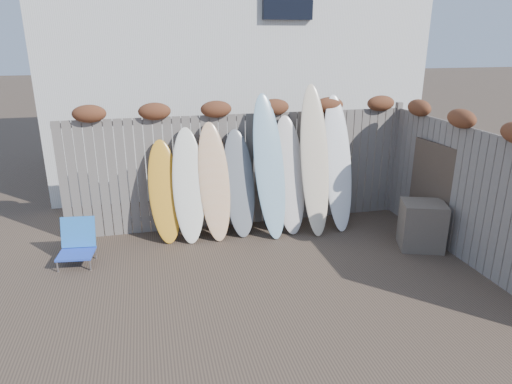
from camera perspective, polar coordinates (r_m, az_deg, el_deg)
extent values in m
plane|color=#493A2D|center=(6.30, 2.63, -12.13)|extent=(80.00, 80.00, 0.00)
cube|color=slate|center=(8.05, -2.01, 2.68)|extent=(6.00, 0.10, 2.00)
cube|color=slate|center=(9.10, 16.86, 4.11)|extent=(0.10, 0.10, 2.10)
ellipsoid|color=brown|center=(7.67, -20.14, 9.18)|extent=(0.52, 0.28, 0.28)
ellipsoid|color=brown|center=(7.62, -12.57, 9.81)|extent=(0.52, 0.28, 0.28)
ellipsoid|color=brown|center=(7.70, -5.01, 10.28)|extent=(0.52, 0.28, 0.28)
ellipsoid|color=brown|center=(7.92, 2.28, 10.56)|extent=(0.52, 0.28, 0.28)
ellipsoid|color=brown|center=(8.24, 9.10, 10.68)|extent=(0.52, 0.28, 0.28)
ellipsoid|color=brown|center=(8.67, 15.33, 10.65)|extent=(0.52, 0.28, 0.28)
cube|color=slate|center=(7.39, 25.26, -0.67)|extent=(0.10, 4.40, 2.00)
ellipsoid|color=brown|center=(7.41, 24.31, 8.36)|extent=(0.28, 0.56, 0.28)
ellipsoid|color=brown|center=(8.30, 19.73, 9.88)|extent=(0.28, 0.56, 0.28)
cube|color=silver|center=(11.85, -3.87, 17.65)|extent=(8.00, 5.00, 6.00)
cube|color=blue|center=(7.32, -21.55, -7.20)|extent=(0.55, 0.49, 0.03)
cube|color=blue|center=(7.43, -21.34, -4.67)|extent=(0.51, 0.21, 0.46)
cylinder|color=#BCBBC3|center=(7.27, -23.57, -8.51)|extent=(0.03, 0.03, 0.19)
cylinder|color=#B0B1B7|center=(7.59, -22.81, -7.23)|extent=(0.03, 0.03, 0.19)
cylinder|color=silver|center=(7.14, -20.03, -8.52)|extent=(0.03, 0.03, 0.19)
cylinder|color=silver|center=(7.47, -19.42, -7.21)|extent=(0.03, 0.03, 0.19)
cube|color=#746157|center=(7.76, 20.03, -3.94)|extent=(0.80, 0.74, 0.77)
cube|color=#2E231C|center=(8.06, 21.23, -0.01)|extent=(0.16, 1.08, 1.62)
ellipsoid|color=orange|center=(7.62, -11.35, 0.03)|extent=(0.56, 0.64, 1.66)
ellipsoid|color=white|center=(7.56, -8.44, 0.80)|extent=(0.55, 0.68, 1.85)
ellipsoid|color=#EE9470|center=(7.59, -5.25, 1.29)|extent=(0.56, 0.72, 1.92)
ellipsoid|color=slate|center=(7.71, -2.12, 1.09)|extent=(0.56, 0.66, 1.78)
ellipsoid|color=#87B1C7|center=(7.64, 1.68, 3.20)|extent=(0.60, 0.87, 2.36)
ellipsoid|color=silver|center=(7.85, 4.16, 2.13)|extent=(0.56, 0.71, 1.98)
ellipsoid|color=beige|center=(7.83, 7.34, 3.96)|extent=(0.54, 0.90, 2.49)
ellipsoid|color=white|center=(8.08, 10.17, 3.56)|extent=(0.50, 0.81, 2.30)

